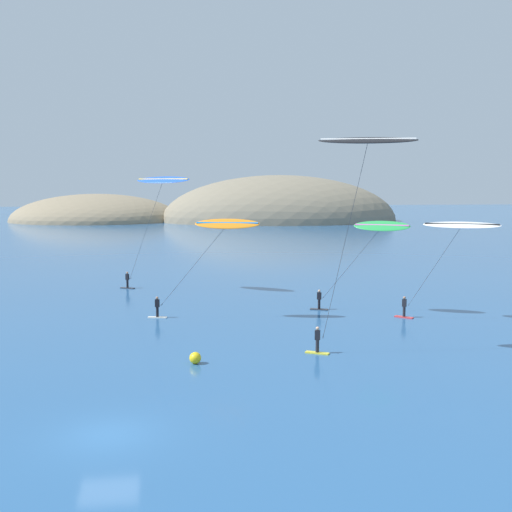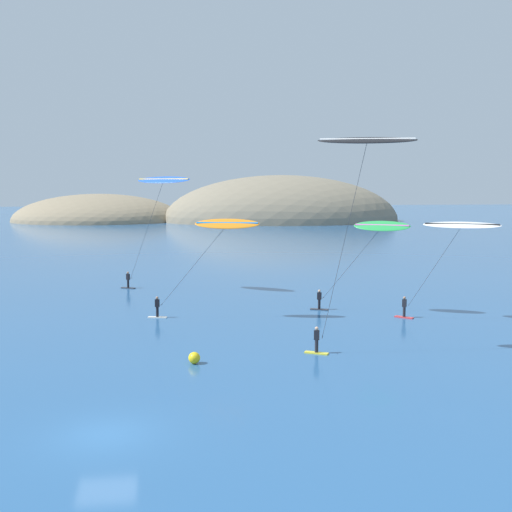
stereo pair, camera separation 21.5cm
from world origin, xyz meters
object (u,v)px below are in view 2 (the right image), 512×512
(kitesurfer_orange, at_px, (221,232))
(kitesurfer_blue, at_px, (161,187))
(kitesurfer_white, at_px, (457,232))
(marker_buoy, at_px, (194,358))
(kitesurfer_green, at_px, (376,234))
(kitesurfer_black, at_px, (363,157))

(kitesurfer_orange, xyz_separation_m, kitesurfer_blue, (-4.55, 13.89, 3.43))
(kitesurfer_white, bearing_deg, marker_buoy, -156.16)
(kitesurfer_white, relative_size, marker_buoy, 11.08)
(kitesurfer_orange, relative_size, kitesurfer_blue, 0.77)
(kitesurfer_blue, bearing_deg, marker_buoy, -85.94)
(kitesurfer_blue, xyz_separation_m, kitesurfer_green, (17.16, -13.48, -3.74))
(kitesurfer_blue, relative_size, kitesurfer_white, 1.47)
(kitesurfer_green, relative_size, marker_buoy, 10.94)
(kitesurfer_blue, height_order, kitesurfer_green, kitesurfer_blue)
(kitesurfer_orange, distance_m, kitesurfer_black, 15.06)
(kitesurfer_black, distance_m, kitesurfer_green, 14.45)
(kitesurfer_green, bearing_deg, kitesurfer_blue, 141.84)
(kitesurfer_black, bearing_deg, kitesurfer_white, 39.90)
(kitesurfer_blue, bearing_deg, kitesurfer_green, -38.16)
(kitesurfer_black, height_order, kitesurfer_blue, kitesurfer_black)
(kitesurfer_blue, distance_m, marker_buoy, 28.17)
(kitesurfer_black, relative_size, kitesurfer_blue, 1.18)
(kitesurfer_orange, height_order, kitesurfer_green, kitesurfer_orange)
(kitesurfer_orange, relative_size, kitesurfer_white, 1.14)
(marker_buoy, bearing_deg, kitesurfer_orange, 77.77)
(kitesurfer_black, distance_m, kitesurfer_blue, 28.55)
(kitesurfer_orange, distance_m, kitesurfer_blue, 15.01)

